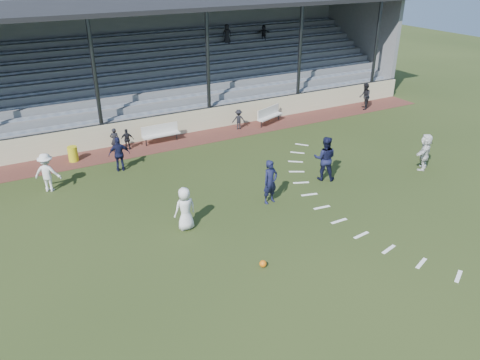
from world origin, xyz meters
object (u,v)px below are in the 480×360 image
(trash_bin, at_px, (73,154))
(player_navy_lead, at_px, (270,182))
(bench_left, at_px, (160,132))
(official, at_px, (365,96))
(football, at_px, (263,264))
(bench_right, at_px, (269,114))
(player_white_lead, at_px, (185,209))

(trash_bin, height_order, player_navy_lead, player_navy_lead)
(bench_left, bearing_deg, trash_bin, -176.98)
(trash_bin, bearing_deg, official, -0.83)
(player_navy_lead, bearing_deg, bench_left, 91.67)
(football, bearing_deg, trash_bin, 107.58)
(bench_left, bearing_deg, bench_right, -2.65)
(bench_left, distance_m, bench_right, 6.60)
(bench_left, relative_size, player_navy_lead, 1.11)
(bench_left, relative_size, player_white_lead, 1.23)
(bench_right, distance_m, trash_bin, 11.13)
(trash_bin, xyz_separation_m, player_navy_lead, (6.11, -7.96, 0.52))
(bench_right, bearing_deg, football, -144.64)
(bench_right, relative_size, player_white_lead, 1.23)
(trash_bin, distance_m, player_navy_lead, 10.05)
(bench_right, distance_m, player_white_lead, 12.16)
(player_white_lead, bearing_deg, bench_left, -108.23)
(player_white_lead, bearing_deg, official, -157.12)
(bench_right, relative_size, trash_bin, 2.75)
(football, xyz_separation_m, player_white_lead, (-1.26, 3.32, 0.70))
(football, bearing_deg, player_navy_lead, 55.41)
(player_white_lead, bearing_deg, football, 106.60)
(trash_bin, relative_size, football, 3.14)
(bench_right, xyz_separation_m, player_navy_lead, (-5.02, -8.21, 0.32))
(football, height_order, player_navy_lead, player_navy_lead)
(bench_left, relative_size, trash_bin, 2.76)
(bench_left, distance_m, player_white_lead, 8.84)
(football, relative_size, player_white_lead, 0.14)
(player_white_lead, xyz_separation_m, official, (15.53, 7.95, 0.03))
(player_white_lead, relative_size, player_navy_lead, 0.90)
(bench_left, bearing_deg, football, -95.81)
(bench_left, xyz_separation_m, trash_bin, (-4.53, -0.37, -0.20))
(bench_right, height_order, official, official)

